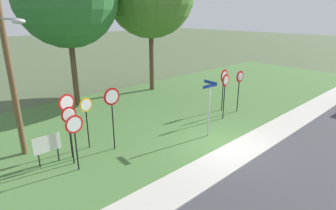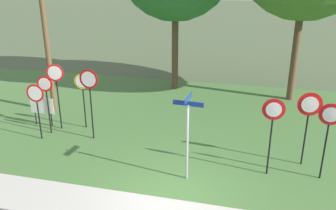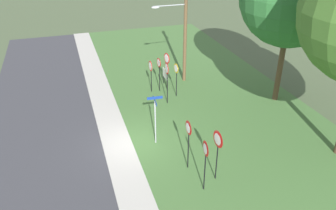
{
  "view_description": "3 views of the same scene",
  "coord_description": "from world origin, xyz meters",
  "px_view_note": "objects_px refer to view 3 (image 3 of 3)",
  "views": [
    {
      "loc": [
        -9.93,
        -6.68,
        5.91
      ],
      "look_at": [
        -0.97,
        2.84,
        1.57
      ],
      "focal_mm": 29.47,
      "sensor_mm": 36.0,
      "label": 1
    },
    {
      "loc": [
        2.12,
        -8.61,
        6.35
      ],
      "look_at": [
        -0.93,
        3.62,
        1.61
      ],
      "focal_mm": 38.0,
      "sensor_mm": 36.0,
      "label": 2
    },
    {
      "loc": [
        15.24,
        -2.83,
        10.8
      ],
      "look_at": [
        -1.47,
        2.52,
        1.27
      ],
      "focal_mm": 36.38,
      "sensor_mm": 36.0,
      "label": 3
    }
  ],
  "objects_px": {
    "stop_sign_near_right": "(176,73)",
    "yield_sign_near_left": "(188,134)",
    "yield_sign_near_right": "(205,155)",
    "street_name_post": "(155,116)",
    "notice_board": "(165,75)",
    "stop_sign_far_right": "(159,68)",
    "utility_pole": "(183,25)",
    "stop_sign_far_left": "(151,70)",
    "yield_sign_far_left": "(217,144)",
    "stop_sign_near_left": "(167,64)",
    "stop_sign_far_center": "(167,74)"
  },
  "relations": [
    {
      "from": "stop_sign_far_left",
      "to": "utility_pole",
      "type": "height_order",
      "value": "utility_pole"
    },
    {
      "from": "stop_sign_far_right",
      "to": "utility_pole",
      "type": "height_order",
      "value": "utility_pole"
    },
    {
      "from": "stop_sign_far_left",
      "to": "notice_board",
      "type": "height_order",
      "value": "stop_sign_far_left"
    },
    {
      "from": "stop_sign_near_left",
      "to": "stop_sign_far_center",
      "type": "relative_size",
      "value": 0.99
    },
    {
      "from": "stop_sign_near_left",
      "to": "yield_sign_near_right",
      "type": "height_order",
      "value": "stop_sign_near_left"
    },
    {
      "from": "yield_sign_near_right",
      "to": "street_name_post",
      "type": "xyz_separation_m",
      "value": [
        -4.21,
        -1.03,
        -0.24
      ]
    },
    {
      "from": "yield_sign_near_right",
      "to": "yield_sign_near_left",
      "type": "bearing_deg",
      "value": -171.93
    },
    {
      "from": "yield_sign_near_left",
      "to": "yield_sign_far_left",
      "type": "relative_size",
      "value": 1.01
    },
    {
      "from": "street_name_post",
      "to": "notice_board",
      "type": "relative_size",
      "value": 2.27
    },
    {
      "from": "utility_pole",
      "to": "stop_sign_near_right",
      "type": "bearing_deg",
      "value": -28.34
    },
    {
      "from": "street_name_post",
      "to": "stop_sign_far_right",
      "type": "bearing_deg",
      "value": 166.66
    },
    {
      "from": "stop_sign_far_center",
      "to": "stop_sign_far_right",
      "type": "xyz_separation_m",
      "value": [
        -1.94,
        0.04,
        -0.34
      ]
    },
    {
      "from": "stop_sign_near_right",
      "to": "stop_sign_near_left",
      "type": "bearing_deg",
      "value": -166.91
    },
    {
      "from": "stop_sign_near_left",
      "to": "stop_sign_far_left",
      "type": "bearing_deg",
      "value": -114.19
    },
    {
      "from": "yield_sign_far_left",
      "to": "street_name_post",
      "type": "xyz_separation_m",
      "value": [
        -3.72,
        -1.84,
        -0.29
      ]
    },
    {
      "from": "stop_sign_near_right",
      "to": "stop_sign_far_center",
      "type": "relative_size",
      "value": 0.83
    },
    {
      "from": "stop_sign_far_left",
      "to": "utility_pole",
      "type": "xyz_separation_m",
      "value": [
        -1.12,
        2.73,
        2.63
      ]
    },
    {
      "from": "stop_sign_near_right",
      "to": "yield_sign_near_left",
      "type": "distance_m",
      "value": 7.81
    },
    {
      "from": "yield_sign_near_left",
      "to": "yield_sign_near_right",
      "type": "distance_m",
      "value": 1.68
    },
    {
      "from": "stop_sign_far_left",
      "to": "stop_sign_far_right",
      "type": "bearing_deg",
      "value": 79.84
    },
    {
      "from": "street_name_post",
      "to": "stop_sign_far_center",
      "type": "bearing_deg",
      "value": 159.69
    },
    {
      "from": "yield_sign_far_left",
      "to": "stop_sign_far_right",
      "type": "bearing_deg",
      "value": 173.14
    },
    {
      "from": "stop_sign_far_right",
      "to": "yield_sign_near_left",
      "type": "xyz_separation_m",
      "value": [
        8.7,
        -1.14,
        0.22
      ]
    },
    {
      "from": "stop_sign_far_left",
      "to": "yield_sign_near_right",
      "type": "height_order",
      "value": "yield_sign_near_right"
    },
    {
      "from": "stop_sign_far_left",
      "to": "stop_sign_far_center",
      "type": "relative_size",
      "value": 0.8
    },
    {
      "from": "yield_sign_far_left",
      "to": "utility_pole",
      "type": "bearing_deg",
      "value": 162.36
    },
    {
      "from": "stop_sign_near_right",
      "to": "yield_sign_near_left",
      "type": "relative_size",
      "value": 0.9
    },
    {
      "from": "yield_sign_far_left",
      "to": "utility_pole",
      "type": "xyz_separation_m",
      "value": [
        -11.08,
        2.33,
        2.31
      ]
    },
    {
      "from": "stop_sign_far_left",
      "to": "stop_sign_far_center",
      "type": "height_order",
      "value": "stop_sign_far_center"
    },
    {
      "from": "yield_sign_near_left",
      "to": "stop_sign_near_right",
      "type": "bearing_deg",
      "value": 162.58
    },
    {
      "from": "stop_sign_near_left",
      "to": "yield_sign_near_left",
      "type": "height_order",
      "value": "stop_sign_near_left"
    },
    {
      "from": "yield_sign_near_left",
      "to": "street_name_post",
      "type": "relative_size",
      "value": 0.94
    },
    {
      "from": "yield_sign_near_right",
      "to": "stop_sign_near_right",
      "type": "bearing_deg",
      "value": 171.8
    },
    {
      "from": "street_name_post",
      "to": "utility_pole",
      "type": "relative_size",
      "value": 0.36
    },
    {
      "from": "stop_sign_far_left",
      "to": "stop_sign_near_left",
      "type": "bearing_deg",
      "value": 74.2
    },
    {
      "from": "stop_sign_near_left",
      "to": "utility_pole",
      "type": "height_order",
      "value": "utility_pole"
    },
    {
      "from": "stop_sign_near_left",
      "to": "stop_sign_near_right",
      "type": "bearing_deg",
      "value": 8.71
    },
    {
      "from": "stop_sign_near_right",
      "to": "yield_sign_far_left",
      "type": "distance_m",
      "value": 8.79
    },
    {
      "from": "utility_pole",
      "to": "stop_sign_far_center",
      "type": "bearing_deg",
      "value": -34.79
    },
    {
      "from": "stop_sign_near_right",
      "to": "stop_sign_far_left",
      "type": "xyz_separation_m",
      "value": [
        -1.24,
        -1.45,
        -0.05
      ]
    },
    {
      "from": "street_name_post",
      "to": "yield_sign_far_left",
      "type": "bearing_deg",
      "value": 31.21
    },
    {
      "from": "stop_sign_far_left",
      "to": "notice_board",
      "type": "relative_size",
      "value": 1.84
    },
    {
      "from": "stop_sign_far_left",
      "to": "utility_pole",
      "type": "relative_size",
      "value": 0.29
    },
    {
      "from": "stop_sign_near_left",
      "to": "stop_sign_far_center",
      "type": "distance_m",
      "value": 1.85
    },
    {
      "from": "stop_sign_near_right",
      "to": "yield_sign_near_right",
      "type": "height_order",
      "value": "yield_sign_near_right"
    },
    {
      "from": "stop_sign_far_right",
      "to": "yield_sign_near_right",
      "type": "xyz_separation_m",
      "value": [
        10.38,
        -1.0,
        0.17
      ]
    },
    {
      "from": "utility_pole",
      "to": "stop_sign_near_left",
      "type": "bearing_deg",
      "value": -49.49
    },
    {
      "from": "stop_sign_far_right",
      "to": "notice_board",
      "type": "relative_size",
      "value": 1.98
    },
    {
      "from": "utility_pole",
      "to": "yield_sign_far_left",
      "type": "bearing_deg",
      "value": -11.88
    },
    {
      "from": "yield_sign_near_left",
      "to": "notice_board",
      "type": "relative_size",
      "value": 2.13
    }
  ]
}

